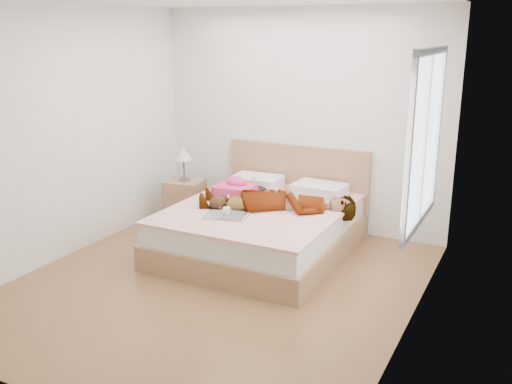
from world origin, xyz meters
TOP-DOWN VIEW (x-y plane):
  - ground at (0.00, 0.00)m, footprint 4.00×4.00m
  - woman at (0.18, 1.03)m, footprint 1.78×1.15m
  - hair at (-0.39, 1.48)m, footprint 0.51×0.59m
  - phone at (-0.32, 1.43)m, footprint 0.08×0.11m
  - room_shell at (1.77, 0.30)m, footprint 4.00×4.00m
  - bed at (0.00, 1.04)m, footprint 1.80×2.08m
  - towel at (-0.42, 1.16)m, footprint 0.46×0.38m
  - magazine at (-0.17, 0.49)m, footprint 0.52×0.41m
  - coffee_mug at (-0.17, 0.53)m, footprint 0.11×0.08m
  - plush_toy at (-0.37, 0.70)m, footprint 0.18×0.26m
  - nightstand at (-1.28, 1.41)m, footprint 0.51×0.47m

SIDE VIEW (x-z plane):
  - ground at x=0.00m, z-range 0.00..0.00m
  - bed at x=0.00m, z-range -0.22..0.78m
  - nightstand at x=-1.28m, z-range -0.16..0.80m
  - magazine at x=-0.17m, z-range 0.51..0.53m
  - hair at x=-0.39m, z-range 0.51..0.59m
  - coffee_mug at x=-0.17m, z-range 0.51..0.60m
  - plush_toy at x=-0.37m, z-range 0.51..0.66m
  - towel at x=-0.42m, z-range 0.49..0.72m
  - woman at x=0.18m, z-range 0.51..0.74m
  - phone at x=-0.32m, z-range 0.68..0.74m
  - room_shell at x=1.77m, z-range -0.50..3.50m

